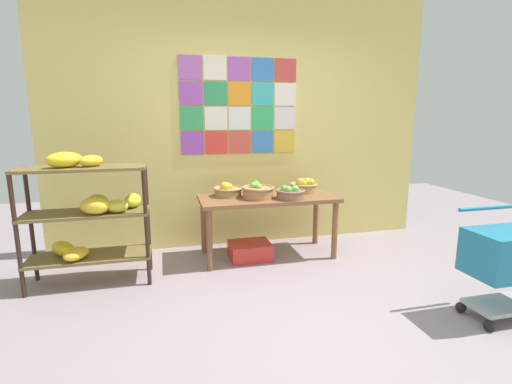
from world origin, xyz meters
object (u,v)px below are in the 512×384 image
Objects in this scene: fruit_basket_right at (290,193)px; produce_crate_under_table at (250,251)px; fruit_basket_centre at (258,191)px; fruit_basket_back_left at (227,190)px; shopping_cart at (507,257)px; display_table at (268,204)px; banana_shelf_unit at (88,210)px; fruit_basket_back_right at (304,186)px.

produce_crate_under_table is at bearing 163.71° from fruit_basket_right.
fruit_basket_right is 0.34m from fruit_basket_centre.
fruit_basket_back_left is 0.38× the size of shopping_cart.
fruit_basket_right is at bearing -39.33° from display_table.
banana_shelf_unit reaches higher than fruit_basket_centre.
fruit_basket_right is 0.75m from produce_crate_under_table.
fruit_basket_centre reaches higher than produce_crate_under_table.
fruit_basket_right reaches higher than produce_crate_under_table.
fruit_basket_back_right is at bearing 16.88° from fruit_basket_centre.
produce_crate_under_table is at bearing -39.99° from fruit_basket_back_left.
fruit_basket_back_left is 1.03× the size of fruit_basket_right.
fruit_basket_right is (0.60, -0.29, -0.00)m from fruit_basket_back_left.
fruit_basket_centre is at bearing -31.16° from fruit_basket_back_left.
fruit_basket_centre is 2.20m from shopping_cart.
fruit_basket_back_left is 0.87m from fruit_basket_back_right.
fruit_basket_back_right reaches higher than produce_crate_under_table.
fruit_basket_right is 0.91× the size of fruit_basket_centre.
banana_shelf_unit is 1.61m from fruit_basket_centre.
fruit_basket_back_left reaches higher than fruit_basket_right.
shopping_cart reaches higher than display_table.
fruit_basket_centre is at bearing 118.32° from shopping_cart.
fruit_basket_back_left is at bearing -179.73° from fruit_basket_back_right.
produce_crate_under_table is at bearing 178.22° from fruit_basket_centre.
banana_shelf_unit is 3.90× the size of fruit_basket_back_right.
banana_shelf_unit reaches higher than produce_crate_under_table.
banana_shelf_unit is at bearing -176.65° from fruit_basket_right.
shopping_cart is (1.55, -1.62, 0.39)m from produce_crate_under_table.
fruit_basket_centre is (1.59, 0.23, 0.05)m from banana_shelf_unit.
banana_shelf_unit reaches higher than fruit_basket_back_right.
fruit_basket_right is (1.91, 0.11, 0.04)m from banana_shelf_unit.
display_table is 0.50m from fruit_basket_back_right.
display_table is 0.21m from fruit_basket_centre.
produce_crate_under_table is (-0.40, 0.12, -0.63)m from fruit_basket_right.
shopping_cart is at bearing -52.50° from fruit_basket_right.
display_table is at bearing 115.07° from shopping_cart.
produce_crate_under_table is (-0.08, 0.00, -0.64)m from fruit_basket_centre.
display_table is at bearing -17.57° from fruit_basket_back_left.
fruit_basket_right is 0.71× the size of produce_crate_under_table.
display_table is 0.29m from fruit_basket_right.
fruit_basket_back_right is 0.92× the size of fruit_basket_centre.
fruit_basket_back_left is (-0.41, 0.13, 0.15)m from display_table.
fruit_basket_back_left is at bearing 162.43° from display_table.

